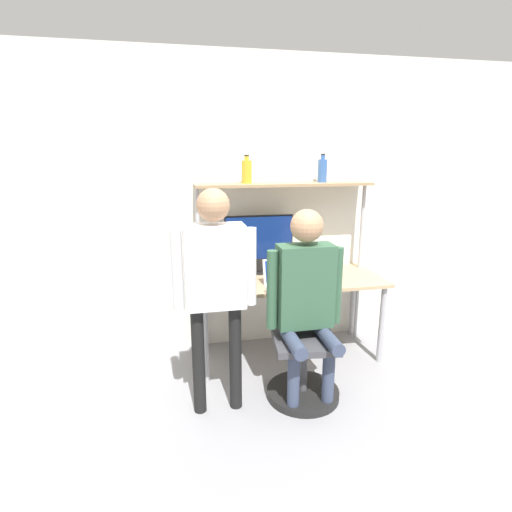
# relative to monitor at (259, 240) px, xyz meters

# --- Properties ---
(ground_plane) EXTENTS (12.00, 12.00, 0.00)m
(ground_plane) POSITION_rel_monitor_xyz_m (0.22, -0.61, -1.06)
(ground_plane) COLOR gray
(wall_back) EXTENTS (8.00, 0.06, 2.70)m
(wall_back) POSITION_rel_monitor_xyz_m (0.22, 0.15, 0.29)
(wall_back) COLOR silver
(wall_back) RESTS_ON ground_plane
(desk) EXTENTS (1.68, 0.72, 0.75)m
(desk) POSITION_rel_monitor_xyz_m (0.22, -0.23, -0.39)
(desk) COLOR tan
(desk) RESTS_ON ground_plane
(shelf_unit) EXTENTS (1.60, 0.30, 1.58)m
(shelf_unit) POSITION_rel_monitor_xyz_m (0.22, -0.04, 0.31)
(shelf_unit) COLOR #997A56
(shelf_unit) RESTS_ON ground_plane
(monitor) EXTENTS (0.64, 0.17, 0.54)m
(monitor) POSITION_rel_monitor_xyz_m (0.00, 0.00, 0.00)
(monitor) COLOR black
(monitor) RESTS_ON desk
(laptop) EXTENTS (0.32, 0.22, 0.22)m
(laptop) POSITION_rel_monitor_xyz_m (0.12, -0.39, -0.25)
(laptop) COLOR silver
(laptop) RESTS_ON desk
(cell_phone) EXTENTS (0.07, 0.15, 0.01)m
(cell_phone) POSITION_rel_monitor_xyz_m (0.39, -0.42, -0.31)
(cell_phone) COLOR #264C8C
(cell_phone) RESTS_ON desk
(office_chair) EXTENTS (0.56, 0.56, 0.95)m
(office_chair) POSITION_rel_monitor_xyz_m (0.16, -0.87, -0.76)
(office_chair) COLOR black
(office_chair) RESTS_ON ground_plane
(person_seated) EXTENTS (0.57, 0.48, 1.46)m
(person_seated) POSITION_rel_monitor_xyz_m (0.15, -0.91, -0.19)
(person_seated) COLOR #38425B
(person_seated) RESTS_ON ground_plane
(person_standing) EXTENTS (0.57, 0.22, 1.62)m
(person_standing) POSITION_rel_monitor_xyz_m (-0.51, -0.93, -0.03)
(person_standing) COLOR black
(person_standing) RESTS_ON ground_plane
(bottle_amber) EXTENTS (0.09, 0.09, 0.24)m
(bottle_amber) POSITION_rel_monitor_xyz_m (-0.12, -0.04, 0.63)
(bottle_amber) COLOR gold
(bottle_amber) RESTS_ON shelf_unit
(bottle_blue) EXTENTS (0.08, 0.08, 0.25)m
(bottle_blue) POSITION_rel_monitor_xyz_m (0.58, -0.04, 0.63)
(bottle_blue) COLOR #335999
(bottle_blue) RESTS_ON shelf_unit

